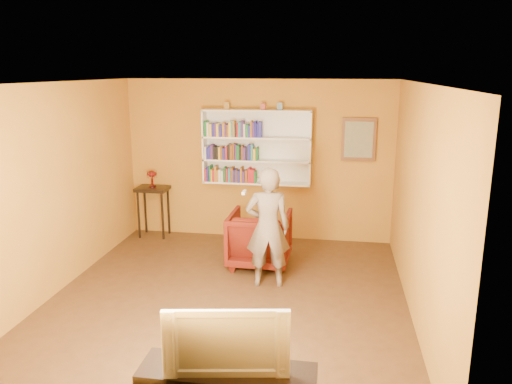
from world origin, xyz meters
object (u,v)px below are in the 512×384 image
(bookshelf, at_px, (257,147))
(ruby_lustre, at_px, (152,175))
(person, at_px, (268,228))
(console_table, at_px, (153,196))
(armchair, at_px, (260,239))
(television, at_px, (227,337))

(bookshelf, relative_size, ruby_lustre, 6.28)
(person, bearing_deg, console_table, -47.09)
(console_table, height_order, armchair, console_table)
(bookshelf, xyz_separation_m, television, (0.50, -4.66, -0.80))
(console_table, distance_m, ruby_lustre, 0.36)
(console_table, relative_size, person, 0.54)
(television, bearing_deg, person, 81.56)
(ruby_lustre, relative_size, person, 0.18)
(person, bearing_deg, television, 81.63)
(bookshelf, bearing_deg, television, -83.91)
(bookshelf, height_order, television, bookshelf)
(ruby_lustre, distance_m, television, 5.06)
(ruby_lustre, xyz_separation_m, person, (2.24, -1.73, -0.27))
(bookshelf, height_order, console_table, bookshelf)
(console_table, distance_m, television, 5.05)
(bookshelf, distance_m, television, 4.75)
(bookshelf, height_order, ruby_lustre, bookshelf)
(ruby_lustre, distance_m, armchair, 2.37)
(ruby_lustre, bearing_deg, console_table, -90.00)
(television, bearing_deg, bookshelf, 86.50)
(ruby_lustre, height_order, television, ruby_lustre)
(ruby_lustre, relative_size, television, 0.29)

